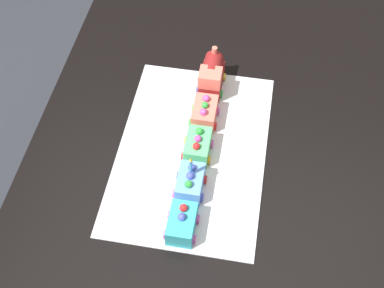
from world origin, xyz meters
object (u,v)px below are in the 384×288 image
(cake_car_gondola_mint_green, at_px, (198,146))
(cake_car_flatbed_turquoise, at_px, (182,223))
(cake_locomotive, at_px, (212,76))
(cake_car_tanker_coral, at_px, (205,113))
(cake_car_hopper_sky_blue, at_px, (190,183))
(birthday_candle, at_px, (191,165))
(dining_table, at_px, (213,155))

(cake_car_gondola_mint_green, relative_size, cake_car_flatbed_turquoise, 1.00)
(cake_locomotive, distance_m, cake_car_flatbed_turquoise, 0.48)
(cake_car_tanker_coral, relative_size, cake_car_gondola_mint_green, 1.00)
(cake_car_tanker_coral, relative_size, cake_car_flatbed_turquoise, 1.00)
(cake_locomotive, relative_size, cake_car_flatbed_turquoise, 1.40)
(cake_car_hopper_sky_blue, height_order, birthday_candle, birthday_candle)
(cake_car_hopper_sky_blue, bearing_deg, cake_car_flatbed_turquoise, 0.00)
(dining_table, bearing_deg, cake_car_tanker_coral, -141.24)
(dining_table, relative_size, cake_locomotive, 10.00)
(dining_table, height_order, cake_car_hopper_sky_blue, cake_car_hopper_sky_blue)
(dining_table, distance_m, cake_locomotive, 0.24)
(cake_car_flatbed_turquoise, bearing_deg, cake_locomotive, 180.00)
(cake_locomotive, distance_m, cake_car_gondola_mint_green, 0.25)
(cake_locomotive, height_order, cake_car_flatbed_turquoise, cake_locomotive)
(cake_locomotive, xyz_separation_m, cake_car_gondola_mint_green, (0.25, -0.00, -0.02))
(cake_locomotive, height_order, cake_car_hopper_sky_blue, cake_locomotive)
(dining_table, distance_m, cake_car_hopper_sky_blue, 0.24)
(cake_car_gondola_mint_green, bearing_deg, cake_locomotive, 180.00)
(cake_car_hopper_sky_blue, distance_m, cake_car_flatbed_turquoise, 0.12)
(cake_car_flatbed_turquoise, height_order, birthday_candle, birthday_candle)
(dining_table, distance_m, birthday_candle, 0.28)
(birthday_candle, bearing_deg, cake_car_gondola_mint_green, 180.00)
(cake_car_hopper_sky_blue, bearing_deg, birthday_candle, 180.00)
(cake_car_flatbed_turquoise, distance_m, birthday_candle, 0.14)
(dining_table, distance_m, cake_car_gondola_mint_green, 0.16)
(cake_car_hopper_sky_blue, distance_m, birthday_candle, 0.07)
(cake_car_hopper_sky_blue, xyz_separation_m, cake_car_flatbed_turquoise, (0.12, 0.00, -0.00))
(cake_car_hopper_sky_blue, relative_size, cake_car_flatbed_turquoise, 1.00)
(cake_car_gondola_mint_green, bearing_deg, dining_table, 155.41)
(cake_locomotive, bearing_deg, cake_car_flatbed_turquoise, -0.00)
(cake_car_flatbed_turquoise, xyz_separation_m, birthday_candle, (-0.13, 0.00, 0.07))
(cake_locomotive, bearing_deg, cake_car_gondola_mint_green, -0.00)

